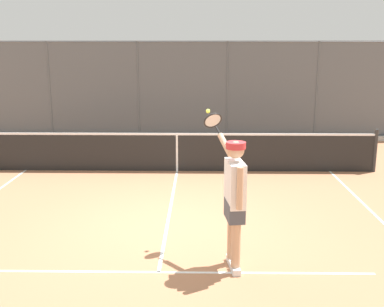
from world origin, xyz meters
TOP-DOWN VIEW (x-y plane):
  - ground_plane at (0.00, 0.00)m, footprint 60.00×60.00m
  - court_line_markings at (0.00, 1.97)m, footprint 7.69×9.83m
  - fence_backdrop at (0.00, -8.42)m, footprint 17.66×1.37m
  - tennis_net at (0.00, -3.67)m, footprint 9.88×0.09m
  - tennis_player at (-1.04, 1.55)m, footprint 0.60×1.43m

SIDE VIEW (x-z plane):
  - ground_plane at x=0.00m, z-range 0.00..0.00m
  - court_line_markings at x=0.00m, z-range 0.00..0.01m
  - tennis_net at x=0.00m, z-range -0.04..1.03m
  - tennis_player at x=-1.04m, z-range 0.03..2.14m
  - fence_backdrop at x=0.00m, z-range -0.07..3.15m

